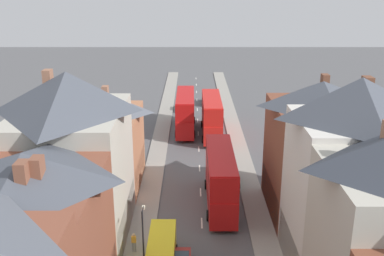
% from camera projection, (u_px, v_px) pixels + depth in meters
% --- Properties ---
extents(pavement_left, '(2.20, 104.00, 0.14)m').
position_uv_depth(pavement_left, '(154.00, 161.00, 52.77)').
color(pavement_left, gray).
rests_on(pavement_left, ground).
extents(pavement_right, '(2.20, 104.00, 0.14)m').
position_uv_depth(pavement_right, '(241.00, 161.00, 52.81)').
color(pavement_right, gray).
rests_on(pavement_right, ground).
extents(centre_line_dashes, '(0.14, 97.80, 0.01)m').
position_uv_depth(centre_line_dashes, '(198.00, 168.00, 50.91)').
color(centre_line_dashes, silver).
rests_on(centre_line_dashes, ground).
extents(terrace_row_left, '(8.00, 47.63, 13.99)m').
position_uv_depth(terrace_row_left, '(35.00, 234.00, 26.80)').
color(terrace_row_left, brown).
rests_on(terrace_row_left, ground).
extents(double_decker_bus_lead, '(2.74, 10.80, 5.30)m').
position_uv_depth(double_decker_bus_lead, '(210.00, 116.00, 60.69)').
color(double_decker_bus_lead, red).
rests_on(double_decker_bus_lead, ground).
extents(double_decker_bus_mid_street, '(2.74, 10.80, 5.30)m').
position_uv_depth(double_decker_bus_mid_street, '(184.00, 111.00, 62.59)').
color(double_decker_bus_mid_street, red).
rests_on(double_decker_bus_mid_street, ground).
extents(double_decker_bus_far_approaching, '(2.74, 10.80, 5.30)m').
position_uv_depth(double_decker_bus_far_approaching, '(219.00, 177.00, 41.89)').
color(double_decker_bus_far_approaching, red).
rests_on(double_decker_bus_far_approaching, ground).
extents(car_near_blue, '(1.90, 4.28, 1.66)m').
position_uv_depth(car_near_blue, '(228.00, 176.00, 46.94)').
color(car_near_blue, gray).
rests_on(car_near_blue, ground).
extents(car_near_silver, '(1.90, 4.02, 1.66)m').
position_uv_depth(car_near_silver, '(185.00, 105.00, 72.91)').
color(car_near_silver, '#B7BABF').
rests_on(car_near_silver, ground).
extents(car_parked_right_a, '(1.90, 4.32, 1.67)m').
position_uv_depth(car_parked_right_a, '(206.00, 99.00, 76.73)').
color(car_parked_right_a, maroon).
rests_on(car_parked_right_a, ground).
extents(delivery_van, '(2.20, 5.20, 2.41)m').
position_uv_depth(delivery_van, '(161.00, 250.00, 33.34)').
color(delivery_van, yellow).
rests_on(delivery_van, ground).
extents(pedestrian_mid_right, '(0.36, 0.22, 1.61)m').
position_uv_depth(pedestrian_mid_right, '(132.00, 242.00, 34.89)').
color(pedestrian_mid_right, gray).
rests_on(pedestrian_mid_right, pavement_left).
extents(street_lamp, '(0.20, 1.12, 5.50)m').
position_uv_depth(street_lamp, '(142.00, 239.00, 31.20)').
color(street_lamp, black).
rests_on(street_lamp, ground).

